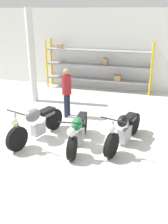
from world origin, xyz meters
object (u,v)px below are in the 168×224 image
Objects in this scene: motorcycle_grey at (36,123)px; motorcycle_black at (124,130)px; motorcycle_green at (78,131)px; person_browsing at (67,89)px; traffic_cone at (16,124)px; shelving_rack at (98,65)px.

motorcycle_grey is 2.47m from motorcycle_black.
motorcycle_grey is at bearing -95.85° from motorcycle_green.
person_browsing is (-0.97, 1.88, 0.56)m from motorcycle_green.
traffic_cone is (-2.04, 0.23, -0.16)m from motorcycle_green.
traffic_cone is at bearing -104.97° from shelving_rack.
person_browsing is at bearing -94.93° from shelving_rack.
motorcycle_black reaches higher than traffic_cone.
motorcycle_green is 0.93× the size of motorcycle_black.
traffic_cone is at bearing 66.26° from person_browsing.
motorcycle_black is at bearing 103.84° from motorcycle_green.
motorcycle_black is 3.24m from traffic_cone.
person_browsing is at bearing -157.35° from motorcycle_green.
motorcycle_green is at bearing 126.56° from person_browsing.
motorcycle_green is (0.67, -5.34, -0.70)m from shelving_rack.
person_browsing is 3.10× the size of traffic_cone.
shelving_rack is 2.29× the size of motorcycle_grey.
motorcycle_black reaches higher than motorcycle_green.
motorcycle_grey is 0.85m from traffic_cone.
shelving_rack reaches higher than motorcycle_black.
person_browsing is 2.09m from traffic_cone.
motorcycle_black is (1.19, 0.40, -0.00)m from motorcycle_green.
shelving_rack is at bearing -177.52° from motorcycle_green.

